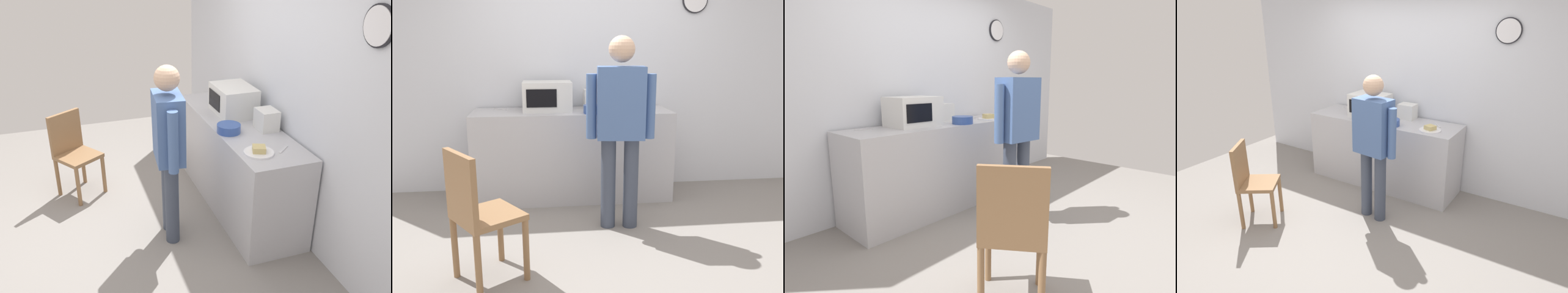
{
  "view_description": "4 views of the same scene",
  "coord_description": "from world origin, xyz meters",
  "views": [
    {
      "loc": [
        3.45,
        -0.46,
        2.53
      ],
      "look_at": [
        -0.1,
        0.74,
        0.77
      ],
      "focal_mm": 38.67,
      "sensor_mm": 36.0,
      "label": 1
    },
    {
      "loc": [
        -0.51,
        -3.02,
        1.58
      ],
      "look_at": [
        -0.07,
        0.76,
        0.66
      ],
      "focal_mm": 37.81,
      "sensor_mm": 36.0,
      "label": 2
    },
    {
      "loc": [
        -2.39,
        -1.47,
        1.39
      ],
      "look_at": [
        -0.01,
        0.72,
        0.74
      ],
      "focal_mm": 29.52,
      "sensor_mm": 36.0,
      "label": 3
    },
    {
      "loc": [
        2.08,
        -2.65,
        2.29
      ],
      "look_at": [
        -0.15,
        0.88,
        0.66
      ],
      "focal_mm": 32.06,
      "sensor_mm": 36.0,
      "label": 4
    }
  ],
  "objects": [
    {
      "name": "spoon_utensil",
      "position": [
        -0.93,
        1.38,
        0.94
      ],
      "size": [
        0.16,
        0.11,
        0.01
      ],
      "primitive_type": "cube",
      "rotation": [
        0.0,
        0.0,
        2.59
      ],
      "color": "silver",
      "rests_on": "kitchen_counter"
    },
    {
      "name": "person_standing",
      "position": [
        0.17,
        0.39,
        0.98
      ],
      "size": [
        0.59,
        0.28,
        1.68
      ],
      "color": "#3B4455",
      "rests_on": "ground_plane"
    },
    {
      "name": "ground_plane",
      "position": [
        0.0,
        0.0,
        0.0
      ],
      "size": [
        6.0,
        6.0,
        0.0
      ],
      "primitive_type": "plane",
      "color": "gray"
    },
    {
      "name": "back_wall",
      "position": [
        0.0,
        1.6,
        1.3
      ],
      "size": [
        5.4,
        0.13,
        2.6
      ],
      "color": "silver",
      "rests_on": "ground_plane"
    },
    {
      "name": "wooden_chair",
      "position": [
        -0.94,
        -0.4,
        0.52
      ],
      "size": [
        0.56,
        0.56,
        0.94
      ],
      "color": "olive",
      "rests_on": "ground_plane"
    },
    {
      "name": "salad_bowl",
      "position": [
        0.03,
        1.03,
        0.98
      ],
      "size": [
        0.23,
        0.23,
        0.08
      ],
      "primitive_type": "cylinder",
      "color": "#33519E",
      "rests_on": "kitchen_counter"
    },
    {
      "name": "sandwich_plate",
      "position": [
        0.54,
        1.1,
        0.96
      ],
      "size": [
        0.26,
        0.26,
        0.06
      ],
      "color": "white",
      "rests_on": "kitchen_counter"
    },
    {
      "name": "toaster",
      "position": [
        0.08,
        1.4,
        1.04
      ],
      "size": [
        0.22,
        0.18,
        0.2
      ],
      "primitive_type": "cube",
      "color": "silver",
      "rests_on": "kitchen_counter"
    },
    {
      "name": "kitchen_counter",
      "position": [
        -0.18,
        1.22,
        0.47
      ],
      "size": [
        2.05,
        0.62,
        0.94
      ],
      "primitive_type": "cube",
      "color": "#B7B7BC",
      "rests_on": "ground_plane"
    },
    {
      "name": "fork_utensil",
      "position": [
        0.55,
        1.33,
        0.94
      ],
      "size": [
        0.12,
        0.14,
        0.01
      ],
      "primitive_type": "cube",
      "rotation": [
        0.0,
        0.0,
        2.27
      ],
      "color": "silver",
      "rests_on": "kitchen_counter"
    },
    {
      "name": "microwave",
      "position": [
        -0.43,
        1.27,
        1.09
      ],
      "size": [
        0.5,
        0.39,
        0.3
      ],
      "color": "silver",
      "rests_on": "kitchen_counter"
    }
  ]
}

